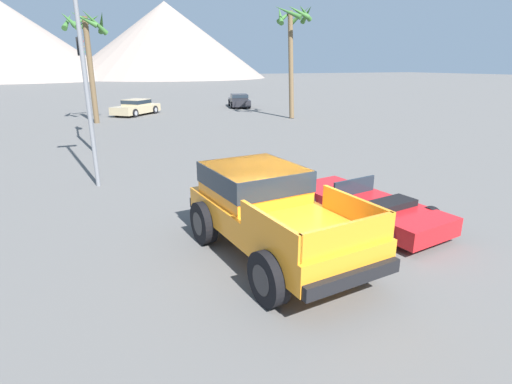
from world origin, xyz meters
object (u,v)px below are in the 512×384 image
object	(u,v)px
parked_car_dark	(239,100)
street_lamp_post	(78,26)
palm_tree_tall	(86,39)
palm_tree_short	(293,34)
traffic_light_main	(83,65)
parked_car_tan	(136,107)
red_convertible_car	(367,207)
orange_pickup_truck	(267,206)

from	to	relation	value
parked_car_dark	street_lamp_post	bearing A→B (deg)	-106.93
palm_tree_tall	palm_tree_short	bearing A→B (deg)	-12.73
traffic_light_main	street_lamp_post	xyz separation A→B (m)	(-0.24, -7.60, 1.16)
parked_car_tan	palm_tree_tall	size ratio (longest dim) A/B	0.60
street_lamp_post	palm_tree_tall	world-z (taller)	street_lamp_post
red_convertible_car	parked_car_dark	bearing A→B (deg)	67.04
orange_pickup_truck	parked_car_dark	size ratio (longest dim) A/B	1.13
red_convertible_car	palm_tree_tall	world-z (taller)	palm_tree_tall
parked_car_tan	traffic_light_main	xyz separation A→B (m)	(-4.04, -12.72, 3.34)
parked_car_tan	palm_tree_short	size ratio (longest dim) A/B	0.55
parked_car_dark	palm_tree_tall	xyz separation A→B (m)	(-13.56, -6.45, 4.99)
parked_car_tan	palm_tree_tall	world-z (taller)	palm_tree_tall
street_lamp_post	palm_tree_short	xyz separation A→B (m)	(14.92, 13.22, 0.99)
parked_car_dark	traffic_light_main	distance (m)	21.12
orange_pickup_truck	parked_car_dark	world-z (taller)	orange_pickup_truck
traffic_light_main	orange_pickup_truck	bearing A→B (deg)	-168.81
parked_car_tan	parked_car_dark	distance (m)	10.50
red_convertible_car	palm_tree_short	distance (m)	22.18
orange_pickup_truck	street_lamp_post	xyz separation A→B (m)	(-3.12, 6.94, 4.07)
parked_car_dark	palm_tree_short	xyz separation A→B (m)	(0.45, -9.62, 5.51)
red_convertible_car	parked_car_dark	xyz separation A→B (m)	(8.16, 29.24, 0.22)
red_convertible_car	orange_pickup_truck	bearing A→B (deg)	-177.84
red_convertible_car	traffic_light_main	distance (m)	15.68
parked_car_dark	street_lamp_post	world-z (taller)	street_lamp_post
palm_tree_short	orange_pickup_truck	bearing A→B (deg)	-120.35
red_convertible_car	parked_car_tan	world-z (taller)	parked_car_tan
red_convertible_car	palm_tree_tall	distance (m)	23.99
red_convertible_car	palm_tree_short	bearing A→B (deg)	58.95
orange_pickup_truck	traffic_light_main	bearing A→B (deg)	96.03
traffic_light_main	palm_tree_short	xyz separation A→B (m)	(14.68, 5.61, 2.15)
parked_car_tan	traffic_light_main	size ratio (longest dim) A/B	0.79
palm_tree_tall	parked_car_dark	bearing A→B (deg)	25.45
red_convertible_car	parked_car_dark	distance (m)	30.36
traffic_light_main	palm_tree_tall	distance (m)	8.95
orange_pickup_truck	palm_tree_tall	xyz separation A→B (m)	(-2.21, 23.33, 4.55)
street_lamp_post	parked_car_tan	bearing A→B (deg)	78.11
palm_tree_short	parked_car_tan	bearing A→B (deg)	146.27
parked_car_dark	street_lamp_post	xyz separation A→B (m)	(-14.47, -22.84, 4.51)
traffic_light_main	palm_tree_short	size ratio (longest dim) A/B	0.69
orange_pickup_truck	red_convertible_car	xyz separation A→B (m)	(3.20, 0.54, -0.67)
orange_pickup_truck	traffic_light_main	size ratio (longest dim) A/B	0.91
parked_car_tan	traffic_light_main	world-z (taller)	traffic_light_main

